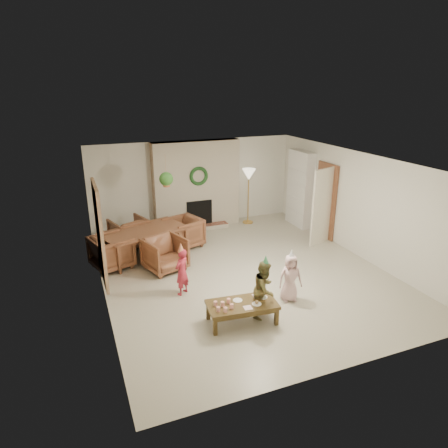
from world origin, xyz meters
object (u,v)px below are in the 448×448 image
child_plaid (265,289)px  child_pink (290,278)px  dining_chair_near (165,254)px  dining_chair_left (112,252)px  coffee_table_top (242,305)px  dining_table (146,244)px  dining_chair_far (129,233)px  child_red (182,272)px  dining_chair_right (183,232)px

child_plaid → child_pink: size_ratio=1.13×
dining_chair_near → child_plaid: (1.22, -2.50, 0.15)m
dining_chair_left → coffee_table_top: 3.63m
dining_table → dining_chair_left: size_ratio=2.34×
dining_chair_near → dining_chair_far: (-0.54, 1.66, 0.00)m
dining_table → child_pink: bearing=-72.0°
dining_chair_far → child_pink: size_ratio=0.89×
dining_chair_near → child_pink: child_pink is taller
child_red → dining_table: bearing=-117.9°
coffee_table_top → child_plaid: (0.46, 0.06, 0.19)m
dining_table → child_pink: (2.20, -3.03, 0.12)m
child_red → child_pink: 2.12m
dining_chair_near → child_plaid: bearing=-82.0°
child_red → child_pink: bearing=115.0°
dining_chair_near → child_plaid: size_ratio=0.79×
dining_chair_far → coffee_table_top: dining_chair_far is taller
dining_table → dining_chair_right: size_ratio=2.34×
dining_chair_left → dining_chair_right: bearing=-90.0°
dining_table → dining_chair_left: 0.87m
dining_chair_right → coffee_table_top: 3.72m
dining_chair_near → child_pink: (1.93, -2.20, 0.09)m
coffee_table_top → child_red: bearing=123.1°
dining_table → child_plaid: bearing=-83.9°
dining_chair_right → child_plaid: child_plaid is taller
dining_chair_far → dining_chair_left: bearing=45.0°
dining_chair_far → child_plaid: 4.52m
child_plaid → coffee_table_top: bearing=145.0°
child_red → child_plaid: 1.75m
dining_chair_near → child_red: bearing=-105.3°
dining_chair_right → dining_chair_far: bearing=-128.7°
dining_chair_right → child_pink: size_ratio=0.89×
coffee_table_top → dining_chair_far: bearing=113.0°
dining_chair_left → child_plaid: child_plaid is taller
child_plaid → dining_chair_right: bearing=55.0°
dining_chair_left → child_plaid: size_ratio=0.79×
dining_chair_far → child_plaid: child_plaid is taller
coffee_table_top → child_plaid: child_plaid is taller
dining_chair_near → dining_chair_right: bearing=38.7°
coffee_table_top → child_plaid: 0.50m
dining_chair_right → coffee_table_top: (-0.01, -3.72, -0.04)m
dining_chair_left → child_red: (1.15, -1.76, 0.10)m
dining_chair_near → child_pink: bearing=-66.7°
dining_chair_near → dining_table: bearing=90.0°
dining_chair_left → child_plaid: 3.84m
dining_chair_left → coffee_table_top: (1.85, -3.12, -0.04)m
dining_chair_near → child_red: 1.20m
dining_chair_far → coffee_table_top: 4.41m
dining_table → coffee_table_top: bearing=-91.1°
dining_chair_far → child_plaid: (1.76, -4.16, 0.15)m
dining_chair_left → coffee_table_top: dining_chair_left is taller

